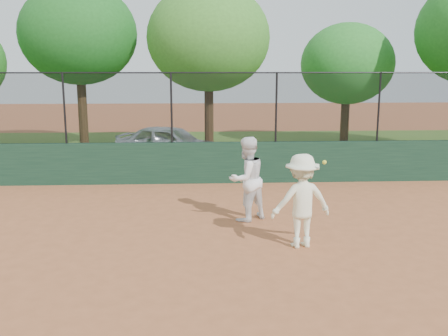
{
  "coord_description": "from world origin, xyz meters",
  "views": [
    {
      "loc": [
        0.26,
        -8.28,
        3.3
      ],
      "look_at": [
        0.8,
        2.2,
        1.2
      ],
      "focal_mm": 40.0,
      "sensor_mm": 36.0,
      "label": 1
    }
  ],
  "objects_px": {
    "player_second": "(247,179)",
    "tree_2": "(209,38)",
    "parked_car": "(170,144)",
    "tree_1": "(78,34)",
    "tree_3": "(347,64)",
    "player_main": "(301,201)"
  },
  "relations": [
    {
      "from": "player_second",
      "to": "tree_2",
      "type": "height_order",
      "value": "tree_2"
    },
    {
      "from": "parked_car",
      "to": "player_second",
      "type": "bearing_deg",
      "value": -142.12
    },
    {
      "from": "tree_1",
      "to": "tree_2",
      "type": "distance_m",
      "value": 5.13
    },
    {
      "from": "player_second",
      "to": "tree_3",
      "type": "xyz_separation_m",
      "value": [
        5.25,
        10.53,
        2.55
      ]
    },
    {
      "from": "player_second",
      "to": "player_main",
      "type": "bearing_deg",
      "value": 81.94
    },
    {
      "from": "parked_car",
      "to": "player_main",
      "type": "xyz_separation_m",
      "value": [
        2.9,
        -8.71,
        0.21
      ]
    },
    {
      "from": "parked_car",
      "to": "tree_3",
      "type": "bearing_deg",
      "value": -42.57
    },
    {
      "from": "tree_1",
      "to": "player_second",
      "type": "bearing_deg",
      "value": -59.7
    },
    {
      "from": "player_second",
      "to": "tree_1",
      "type": "height_order",
      "value": "tree_1"
    },
    {
      "from": "parked_car",
      "to": "tree_1",
      "type": "distance_m",
      "value": 5.99
    },
    {
      "from": "tree_1",
      "to": "tree_2",
      "type": "xyz_separation_m",
      "value": [
        5.04,
        -0.96,
        -0.18
      ]
    },
    {
      "from": "tree_1",
      "to": "tree_3",
      "type": "xyz_separation_m",
      "value": [
        10.92,
        0.84,
        -1.12
      ]
    },
    {
      "from": "player_second",
      "to": "tree_1",
      "type": "bearing_deg",
      "value": -94.35
    },
    {
      "from": "parked_car",
      "to": "tree_3",
      "type": "xyz_separation_m",
      "value": [
        7.3,
        3.54,
        2.8
      ]
    },
    {
      "from": "player_second",
      "to": "parked_car",
      "type": "bearing_deg",
      "value": -108.35
    },
    {
      "from": "tree_1",
      "to": "parked_car",
      "type": "bearing_deg",
      "value": -36.72
    },
    {
      "from": "parked_car",
      "to": "tree_2",
      "type": "distance_m",
      "value": 4.37
    },
    {
      "from": "player_main",
      "to": "tree_2",
      "type": "bearing_deg",
      "value": 98.08
    },
    {
      "from": "player_second",
      "to": "tree_2",
      "type": "bearing_deg",
      "value": -120.55
    },
    {
      "from": "player_second",
      "to": "tree_1",
      "type": "distance_m",
      "value": 11.82
    },
    {
      "from": "player_second",
      "to": "player_main",
      "type": "height_order",
      "value": "player_second"
    },
    {
      "from": "tree_3",
      "to": "player_main",
      "type": "bearing_deg",
      "value": -109.74
    }
  ]
}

